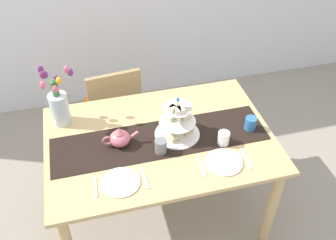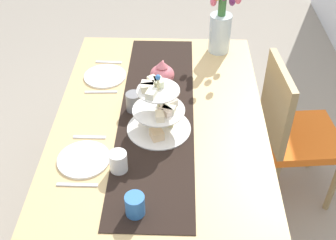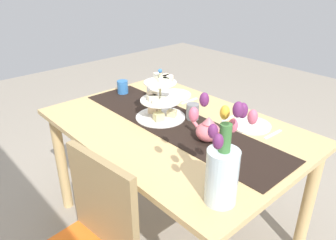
{
  "view_description": "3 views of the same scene",
  "coord_description": "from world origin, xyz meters",
  "px_view_note": "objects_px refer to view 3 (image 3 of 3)",
  "views": [
    {
      "loc": [
        -0.4,
        -1.78,
        2.51
      ],
      "look_at": [
        0.08,
        0.07,
        0.85
      ],
      "focal_mm": 40.81,
      "sensor_mm": 36.0,
      "label": 1
    },
    {
      "loc": [
        1.64,
        0.09,
        2.1
      ],
      "look_at": [
        0.08,
        0.04,
        0.8
      ],
      "focal_mm": 45.89,
      "sensor_mm": 36.0,
      "label": 2
    },
    {
      "loc": [
        -1.23,
        1.15,
        1.62
      ],
      "look_at": [
        -0.01,
        0.06,
        0.83
      ],
      "focal_mm": 34.65,
      "sensor_mm": 36.0,
      "label": 3
    }
  ],
  "objects_px": {
    "tiered_cake_stand": "(160,101)",
    "teapot": "(208,131)",
    "dinner_plate_right": "(175,95)",
    "mug_grey": "(193,111)",
    "mug_white_text": "(153,93)",
    "dinner_plate_left": "(251,125)",
    "fork_right": "(189,101)",
    "knife_right": "(161,90)",
    "fork_left": "(273,134)",
    "mug_orange": "(123,87)",
    "knife_left": "(231,117)",
    "dining_table": "(174,141)",
    "tulip_vase": "(222,167)"
  },
  "relations": [
    {
      "from": "dining_table",
      "to": "mug_grey",
      "type": "bearing_deg",
      "value": -99.82
    },
    {
      "from": "dining_table",
      "to": "teapot",
      "type": "bearing_deg",
      "value": 180.0
    },
    {
      "from": "dinner_plate_left",
      "to": "fork_right",
      "type": "distance_m",
      "value": 0.5
    },
    {
      "from": "mug_white_text",
      "to": "tiered_cake_stand",
      "type": "bearing_deg",
      "value": 149.24
    },
    {
      "from": "dinner_plate_right",
      "to": "fork_right",
      "type": "xyz_separation_m",
      "value": [
        -0.14,
        0.0,
        -0.0
      ]
    },
    {
      "from": "dinner_plate_left",
      "to": "knife_right",
      "type": "relative_size",
      "value": 1.35
    },
    {
      "from": "fork_right",
      "to": "knife_left",
      "type": "bearing_deg",
      "value": 180.0
    },
    {
      "from": "mug_grey",
      "to": "mug_orange",
      "type": "xyz_separation_m",
      "value": [
        0.63,
        0.06,
        -0.0
      ]
    },
    {
      "from": "teapot",
      "to": "mug_orange",
      "type": "xyz_separation_m",
      "value": [
        0.87,
        -0.07,
        -0.01
      ]
    },
    {
      "from": "fork_right",
      "to": "mug_white_text",
      "type": "bearing_deg",
      "value": 38.98
    },
    {
      "from": "teapot",
      "to": "dinner_plate_right",
      "type": "distance_m",
      "value": 0.67
    },
    {
      "from": "knife_right",
      "to": "mug_grey",
      "type": "distance_m",
      "value": 0.54
    },
    {
      "from": "teapot",
      "to": "mug_white_text",
      "type": "bearing_deg",
      "value": -13.62
    },
    {
      "from": "teapot",
      "to": "mug_grey",
      "type": "height_order",
      "value": "teapot"
    },
    {
      "from": "teapot",
      "to": "tulip_vase",
      "type": "relative_size",
      "value": 0.53
    },
    {
      "from": "dinner_plate_right",
      "to": "mug_orange",
      "type": "relative_size",
      "value": 2.42
    },
    {
      "from": "knife_right",
      "to": "mug_white_text",
      "type": "height_order",
      "value": "mug_white_text"
    },
    {
      "from": "tiered_cake_stand",
      "to": "fork_right",
      "type": "height_order",
      "value": "tiered_cake_stand"
    },
    {
      "from": "mug_orange",
      "to": "mug_grey",
      "type": "bearing_deg",
      "value": -174.3
    },
    {
      "from": "dining_table",
      "to": "knife_left",
      "type": "distance_m",
      "value": 0.37
    },
    {
      "from": "tiered_cake_stand",
      "to": "dinner_plate_right",
      "type": "bearing_deg",
      "value": -56.32
    },
    {
      "from": "tulip_vase",
      "to": "dinner_plate_left",
      "type": "relative_size",
      "value": 1.96
    },
    {
      "from": "knife_right",
      "to": "tulip_vase",
      "type": "bearing_deg",
      "value": 149.52
    },
    {
      "from": "tulip_vase",
      "to": "mug_white_text",
      "type": "xyz_separation_m",
      "value": [
        0.99,
        -0.48,
        -0.11
      ]
    },
    {
      "from": "dining_table",
      "to": "mug_grey",
      "type": "xyz_separation_m",
      "value": [
        -0.02,
        -0.13,
        0.16
      ]
    },
    {
      "from": "dinner_plate_right",
      "to": "mug_grey",
      "type": "height_order",
      "value": "mug_grey"
    },
    {
      "from": "dining_table",
      "to": "dinner_plate_right",
      "type": "height_order",
      "value": "dinner_plate_right"
    },
    {
      "from": "dinner_plate_left",
      "to": "knife_left",
      "type": "height_order",
      "value": "dinner_plate_left"
    },
    {
      "from": "teapot",
      "to": "mug_orange",
      "type": "bearing_deg",
      "value": -4.36
    },
    {
      "from": "dining_table",
      "to": "tiered_cake_stand",
      "type": "height_order",
      "value": "tiered_cake_stand"
    },
    {
      "from": "teapot",
      "to": "dinner_plate_right",
      "type": "xyz_separation_m",
      "value": [
        0.59,
        -0.32,
        -0.05
      ]
    },
    {
      "from": "tulip_vase",
      "to": "teapot",
      "type": "bearing_deg",
      "value": -42.79
    },
    {
      "from": "dining_table",
      "to": "fork_left",
      "type": "height_order",
      "value": "fork_left"
    },
    {
      "from": "dinner_plate_left",
      "to": "knife_right",
      "type": "distance_m",
      "value": 0.79
    },
    {
      "from": "knife_right",
      "to": "mug_white_text",
      "type": "distance_m",
      "value": 0.19
    },
    {
      "from": "tiered_cake_stand",
      "to": "dinner_plate_left",
      "type": "height_order",
      "value": "tiered_cake_stand"
    },
    {
      "from": "teapot",
      "to": "tiered_cake_stand",
      "type": "bearing_deg",
      "value": 0.12
    },
    {
      "from": "fork_left",
      "to": "knife_right",
      "type": "xyz_separation_m",
      "value": [
        0.93,
        0.0,
        0.0
      ]
    },
    {
      "from": "mug_orange",
      "to": "tiered_cake_stand",
      "type": "bearing_deg",
      "value": 172.18
    },
    {
      "from": "fork_left",
      "to": "fork_right",
      "type": "xyz_separation_m",
      "value": [
        0.64,
        0.0,
        0.0
      ]
    },
    {
      "from": "tiered_cake_stand",
      "to": "dinner_plate_right",
      "type": "relative_size",
      "value": 1.32
    },
    {
      "from": "dining_table",
      "to": "tiered_cake_stand",
      "type": "relative_size",
      "value": 4.89
    },
    {
      "from": "fork_left",
      "to": "mug_orange",
      "type": "height_order",
      "value": "mug_orange"
    },
    {
      "from": "tiered_cake_stand",
      "to": "teapot",
      "type": "height_order",
      "value": "tiered_cake_stand"
    },
    {
      "from": "tulip_vase",
      "to": "fork_right",
      "type": "height_order",
      "value": "tulip_vase"
    },
    {
      "from": "tulip_vase",
      "to": "mug_orange",
      "type": "xyz_separation_m",
      "value": [
        1.22,
        -0.39,
        -0.11
      ]
    },
    {
      "from": "tiered_cake_stand",
      "to": "dinner_plate_left",
      "type": "distance_m",
      "value": 0.54
    },
    {
      "from": "tiered_cake_stand",
      "to": "dining_table",
      "type": "bearing_deg",
      "value": -179.62
    },
    {
      "from": "knife_left",
      "to": "knife_right",
      "type": "distance_m",
      "value": 0.64
    },
    {
      "from": "dinner_plate_right",
      "to": "fork_right",
      "type": "distance_m",
      "value": 0.15
    }
  ]
}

